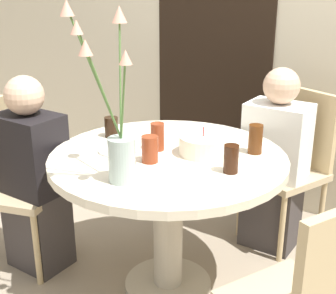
{
  "coord_description": "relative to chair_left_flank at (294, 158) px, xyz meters",
  "views": [
    {
      "loc": [
        1.15,
        -1.7,
        1.53
      ],
      "look_at": [
        0.0,
        0.0,
        0.78
      ],
      "focal_mm": 50.0,
      "sensor_mm": 36.0,
      "label": 1
    }
  ],
  "objects": [
    {
      "name": "doorway_panel",
      "position": [
        -0.77,
        0.37,
        0.51
      ],
      "size": [
        0.9,
        0.01,
        2.05
      ],
      "color": "black",
      "rests_on": "ground_plane"
    },
    {
      "name": "chair_right_flank",
      "position": [
        -1.19,
        -1.11,
        0.0
      ],
      "size": [
        0.5,
        0.5,
        0.91
      ],
      "rotation": [
        0.0,
        0.0,
        1.88
      ],
      "color": "tan",
      "rests_on": "ground_plane"
    },
    {
      "name": "wall_back",
      "position": [
        -0.33,
        0.4,
        0.78
      ],
      "size": [
        8.0,
        0.05,
        2.6
      ],
      "color": "beige",
      "rests_on": "ground_plane"
    },
    {
      "name": "flower_vase",
      "position": [
        -0.33,
        -1.21,
        0.46
      ],
      "size": [
        0.28,
        0.29,
        0.72
      ],
      "color": "#9EB2AD",
      "rests_on": "dining_table"
    },
    {
      "name": "drink_glass_0",
      "position": [
        -0.35,
        -0.96,
        0.28
      ],
      "size": [
        0.07,
        0.07,
        0.12
      ],
      "color": "maroon",
      "rests_on": "dining_table"
    },
    {
      "name": "drink_glass_4",
      "position": [
        0.01,
        -0.86,
        0.28
      ],
      "size": [
        0.06,
        0.06,
        0.12
      ],
      "color": "#33190C",
      "rests_on": "dining_table"
    },
    {
      "name": "chair_left_flank",
      "position": [
        0.0,
        0.0,
        0.0
      ],
      "size": [
        0.52,
        0.52,
        0.91
      ],
      "rotation": [
        0.0,
        0.0,
        -0.37
      ],
      "color": "tan",
      "rests_on": "ground_plane"
    },
    {
      "name": "side_plate",
      "position": [
        -0.56,
        -0.93,
        0.23
      ],
      "size": [
        0.2,
        0.2,
        0.01
      ],
      "color": "silver",
      "rests_on": "dining_table"
    },
    {
      "name": "dining_table",
      "position": [
        -0.33,
        -0.84,
        0.07
      ],
      "size": [
        1.12,
        1.12,
        0.74
      ],
      "color": "beige",
      "rests_on": "ground_plane"
    },
    {
      "name": "person_guest",
      "position": [
        -0.06,
        -0.15,
        -0.01
      ],
      "size": [
        0.34,
        0.24,
        1.07
      ],
      "color": "#383333",
      "rests_on": "ground_plane"
    },
    {
      "name": "drink_glass_3",
      "position": [
        -0.72,
        -0.79,
        0.27
      ],
      "size": [
        0.07,
        0.07,
        0.11
      ],
      "color": "black",
      "rests_on": "dining_table"
    },
    {
      "name": "drink_glass_2",
      "position": [
        -0.0,
        -0.59,
        0.29
      ],
      "size": [
        0.07,
        0.07,
        0.14
      ],
      "color": "#51280F",
      "rests_on": "dining_table"
    },
    {
      "name": "person_woman",
      "position": [
        -1.04,
        -1.07,
        -0.01
      ],
      "size": [
        0.34,
        0.24,
        1.07
      ],
      "color": "#383333",
      "rests_on": "ground_plane"
    },
    {
      "name": "drink_glass_1",
      "position": [
        -0.41,
        -0.81,
        0.29
      ],
      "size": [
        0.07,
        0.07,
        0.13
      ],
      "color": "maroon",
      "rests_on": "dining_table"
    },
    {
      "name": "ground_plane",
      "position": [
        -0.33,
        -0.84,
        -0.52
      ],
      "size": [
        16.0,
        16.0,
        0.0
      ],
      "primitive_type": "plane",
      "color": "gray"
    },
    {
      "name": "birthday_cake",
      "position": [
        -0.2,
        -0.74,
        0.27
      ],
      "size": [
        0.23,
        0.23,
        0.13
      ],
      "color": "white",
      "rests_on": "dining_table"
    }
  ]
}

